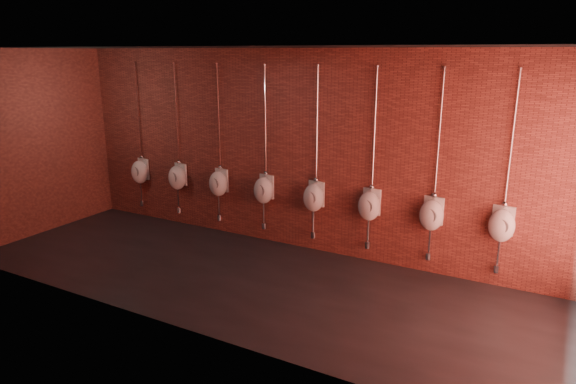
{
  "coord_description": "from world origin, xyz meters",
  "views": [
    {
      "loc": [
        3.84,
        -5.63,
        3.16
      ],
      "look_at": [
        0.24,
        0.9,
        1.1
      ],
      "focal_mm": 32.0,
      "sensor_mm": 36.0,
      "label": 1
    }
  ],
  "objects_px": {
    "urinal_0": "(140,171)",
    "urinal_3": "(264,189)",
    "urinal_1": "(178,177)",
    "urinal_5": "(369,205)",
    "urinal_4": "(314,197)",
    "urinal_7": "(502,224)",
    "urinal_6": "(432,214)",
    "urinal_2": "(219,183)"
  },
  "relations": [
    {
      "from": "urinal_0",
      "to": "urinal_3",
      "type": "distance_m",
      "value": 2.78
    },
    {
      "from": "urinal_3",
      "to": "urinal_7",
      "type": "xyz_separation_m",
      "value": [
        3.7,
        0.0,
        0.0
      ]
    },
    {
      "from": "urinal_3",
      "to": "urinal_7",
      "type": "relative_size",
      "value": 1.0
    },
    {
      "from": "urinal_2",
      "to": "urinal_3",
      "type": "bearing_deg",
      "value": 0.0
    },
    {
      "from": "urinal_2",
      "to": "urinal_4",
      "type": "bearing_deg",
      "value": 0.0
    },
    {
      "from": "urinal_0",
      "to": "urinal_5",
      "type": "bearing_deg",
      "value": 0.0
    },
    {
      "from": "urinal_7",
      "to": "urinal_6",
      "type": "bearing_deg",
      "value": 180.0
    },
    {
      "from": "urinal_0",
      "to": "urinal_5",
      "type": "distance_m",
      "value": 4.63
    },
    {
      "from": "urinal_5",
      "to": "urinal_4",
      "type": "bearing_deg",
      "value": 180.0
    },
    {
      "from": "urinal_5",
      "to": "urinal_6",
      "type": "relative_size",
      "value": 1.0
    },
    {
      "from": "urinal_4",
      "to": "urinal_2",
      "type": "bearing_deg",
      "value": 180.0
    },
    {
      "from": "urinal_2",
      "to": "urinal_4",
      "type": "xyz_separation_m",
      "value": [
        1.85,
        0.0,
        0.0
      ]
    },
    {
      "from": "urinal_0",
      "to": "urinal_7",
      "type": "distance_m",
      "value": 6.48
    },
    {
      "from": "urinal_2",
      "to": "urinal_4",
      "type": "relative_size",
      "value": 1.0
    },
    {
      "from": "urinal_1",
      "to": "urinal_7",
      "type": "distance_m",
      "value": 5.55
    },
    {
      "from": "urinal_7",
      "to": "urinal_1",
      "type": "bearing_deg",
      "value": 180.0
    },
    {
      "from": "urinal_0",
      "to": "urinal_6",
      "type": "relative_size",
      "value": 1.0
    },
    {
      "from": "urinal_0",
      "to": "urinal_4",
      "type": "relative_size",
      "value": 1.0
    },
    {
      "from": "urinal_2",
      "to": "urinal_6",
      "type": "relative_size",
      "value": 1.0
    },
    {
      "from": "urinal_2",
      "to": "urinal_5",
      "type": "xyz_separation_m",
      "value": [
        2.78,
        0.0,
        0.0
      ]
    },
    {
      "from": "urinal_0",
      "to": "urinal_7",
      "type": "xyz_separation_m",
      "value": [
        6.48,
        0.0,
        0.0
      ]
    },
    {
      "from": "urinal_5",
      "to": "urinal_7",
      "type": "bearing_deg",
      "value": 0.0
    },
    {
      "from": "urinal_0",
      "to": "urinal_1",
      "type": "xyz_separation_m",
      "value": [
        0.93,
        0.0,
        0.0
      ]
    },
    {
      "from": "urinal_2",
      "to": "urinal_3",
      "type": "relative_size",
      "value": 1.0
    },
    {
      "from": "urinal_6",
      "to": "urinal_7",
      "type": "bearing_deg",
      "value": 0.0
    },
    {
      "from": "urinal_0",
      "to": "urinal_2",
      "type": "distance_m",
      "value": 1.85
    },
    {
      "from": "urinal_1",
      "to": "urinal_2",
      "type": "xyz_separation_m",
      "value": [
        0.93,
        0.0,
        0.0
      ]
    },
    {
      "from": "urinal_2",
      "to": "urinal_7",
      "type": "bearing_deg",
      "value": 0.0
    },
    {
      "from": "urinal_6",
      "to": "urinal_2",
      "type": "bearing_deg",
      "value": 180.0
    },
    {
      "from": "urinal_0",
      "to": "urinal_4",
      "type": "xyz_separation_m",
      "value": [
        3.7,
        0.0,
        0.0
      ]
    },
    {
      "from": "urinal_1",
      "to": "urinal_7",
      "type": "height_order",
      "value": "same"
    },
    {
      "from": "urinal_5",
      "to": "urinal_6",
      "type": "distance_m",
      "value": 0.93
    },
    {
      "from": "urinal_0",
      "to": "urinal_3",
      "type": "xyz_separation_m",
      "value": [
        2.78,
        0.0,
        0.0
      ]
    },
    {
      "from": "urinal_2",
      "to": "urinal_5",
      "type": "bearing_deg",
      "value": 0.0
    },
    {
      "from": "urinal_0",
      "to": "urinal_3",
      "type": "bearing_deg",
      "value": 0.0
    },
    {
      "from": "urinal_4",
      "to": "urinal_6",
      "type": "height_order",
      "value": "same"
    },
    {
      "from": "urinal_5",
      "to": "urinal_0",
      "type": "bearing_deg",
      "value": 180.0
    },
    {
      "from": "urinal_3",
      "to": "urinal_6",
      "type": "distance_m",
      "value": 2.78
    },
    {
      "from": "urinal_0",
      "to": "urinal_3",
      "type": "relative_size",
      "value": 1.0
    },
    {
      "from": "urinal_7",
      "to": "urinal_3",
      "type": "bearing_deg",
      "value": 180.0
    },
    {
      "from": "urinal_3",
      "to": "urinal_4",
      "type": "relative_size",
      "value": 1.0
    },
    {
      "from": "urinal_1",
      "to": "urinal_5",
      "type": "bearing_deg",
      "value": 0.0
    }
  ]
}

